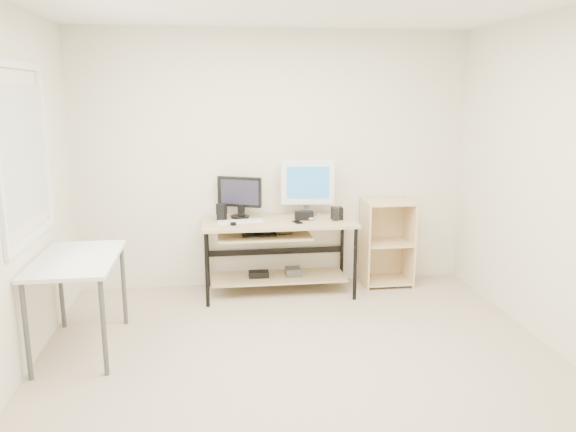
{
  "coord_description": "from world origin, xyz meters",
  "views": [
    {
      "loc": [
        -0.61,
        -3.69,
        1.99
      ],
      "look_at": [
        0.05,
        1.3,
        0.87
      ],
      "focal_mm": 35.0,
      "sensor_mm": 36.0,
      "label": 1
    }
  ],
  "objects_px": {
    "desk": "(276,241)",
    "audio_controller": "(241,211)",
    "shelf_unit": "(386,241)",
    "white_imac": "(308,184)",
    "black_monitor": "(240,194)",
    "side_table": "(77,268)"
  },
  "relations": [
    {
      "from": "shelf_unit",
      "to": "audio_controller",
      "type": "height_order",
      "value": "shelf_unit"
    },
    {
      "from": "black_monitor",
      "to": "audio_controller",
      "type": "bearing_deg",
      "value": -45.69
    },
    {
      "from": "audio_controller",
      "to": "white_imac",
      "type": "bearing_deg",
      "value": 11.24
    },
    {
      "from": "side_table",
      "to": "shelf_unit",
      "type": "distance_m",
      "value": 3.09
    },
    {
      "from": "black_monitor",
      "to": "audio_controller",
      "type": "xyz_separation_m",
      "value": [
        0.01,
        -0.04,
        -0.17
      ]
    },
    {
      "from": "side_table",
      "to": "black_monitor",
      "type": "xyz_separation_m",
      "value": [
        1.31,
        1.24,
        0.32
      ]
    },
    {
      "from": "black_monitor",
      "to": "white_imac",
      "type": "relative_size",
      "value": 0.76
    },
    {
      "from": "desk",
      "to": "shelf_unit",
      "type": "xyz_separation_m",
      "value": [
        1.18,
        0.16,
        -0.09
      ]
    },
    {
      "from": "side_table",
      "to": "white_imac",
      "type": "relative_size",
      "value": 1.74
    },
    {
      "from": "side_table",
      "to": "black_monitor",
      "type": "relative_size",
      "value": 2.3
    },
    {
      "from": "side_table",
      "to": "white_imac",
      "type": "xyz_separation_m",
      "value": [
        2.0,
        1.23,
        0.41
      ]
    },
    {
      "from": "black_monitor",
      "to": "white_imac",
      "type": "height_order",
      "value": "white_imac"
    },
    {
      "from": "desk",
      "to": "audio_controller",
      "type": "distance_m",
      "value": 0.46
    },
    {
      "from": "desk",
      "to": "side_table",
      "type": "distance_m",
      "value": 1.97
    },
    {
      "from": "shelf_unit",
      "to": "white_imac",
      "type": "height_order",
      "value": "white_imac"
    },
    {
      "from": "shelf_unit",
      "to": "audio_controller",
      "type": "bearing_deg",
      "value": -179.29
    },
    {
      "from": "shelf_unit",
      "to": "black_monitor",
      "type": "distance_m",
      "value": 1.61
    },
    {
      "from": "desk",
      "to": "audio_controller",
      "type": "bearing_deg",
      "value": 156.83
    },
    {
      "from": "black_monitor",
      "to": "audio_controller",
      "type": "height_order",
      "value": "black_monitor"
    },
    {
      "from": "shelf_unit",
      "to": "white_imac",
      "type": "distance_m",
      "value": 1.05
    },
    {
      "from": "side_table",
      "to": "shelf_unit",
      "type": "bearing_deg",
      "value": 23.33
    },
    {
      "from": "white_imac",
      "to": "audio_controller",
      "type": "bearing_deg",
      "value": -170.68
    }
  ]
}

